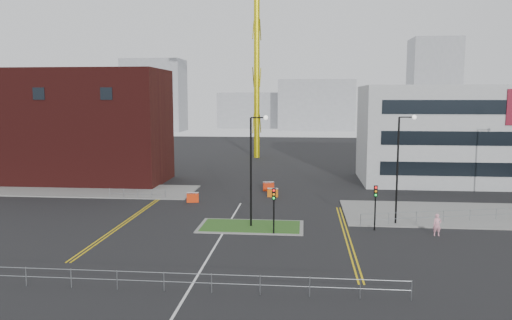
{
  "coord_description": "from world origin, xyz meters",
  "views": [
    {
      "loc": [
        6.27,
        -31.79,
        10.68
      ],
      "look_at": [
        1.98,
        12.5,
        5.0
      ],
      "focal_mm": 35.0,
      "sensor_mm": 36.0,
      "label": 1
    }
  ],
  "objects": [
    {
      "name": "railing_right",
      "position": [
        20.5,
        11.5,
        0.78
      ],
      "size": [
        19.05,
        5.05,
        1.1
      ],
      "color": "gray",
      "rests_on": "ground"
    },
    {
      "name": "barrier_right",
      "position": [
        2.3,
        24.0,
        0.56
      ],
      "size": [
        1.29,
        0.65,
        1.04
      ],
      "color": "red",
      "rests_on": "ground"
    },
    {
      "name": "brick_building",
      "position": [
        -22.97,
        28.0,
        6.85
      ],
      "size": [
        24.2,
        10.07,
        14.24
      ],
      "color": "#421210",
      "rests_on": "ground"
    },
    {
      "name": "yellow_right_a",
      "position": [
        9.5,
        6.0,
        0.01
      ],
      "size": [
        0.12,
        20.0,
        0.01
      ],
      "primitive_type": "cube",
      "color": "gold",
      "rests_on": "ground"
    },
    {
      "name": "skyline_b",
      "position": [
        10.0,
        130.0,
        8.0
      ],
      "size": [
        24.0,
        12.0,
        16.0
      ],
      "primitive_type": "cube",
      "color": "gray",
      "rests_on": "ground"
    },
    {
      "name": "centre_line",
      "position": [
        0.0,
        2.0,
        0.01
      ],
      "size": [
        0.15,
        30.0,
        0.01
      ],
      "primitive_type": "cube",
      "color": "silver",
      "rests_on": "ground"
    },
    {
      "name": "ground",
      "position": [
        0.0,
        0.0,
        0.0
      ],
      "size": [
        200.0,
        200.0,
        0.0
      ],
      "primitive_type": "plane",
      "color": "black",
      "rests_on": "ground"
    },
    {
      "name": "pedestrian",
      "position": [
        16.57,
        6.84,
        0.85
      ],
      "size": [
        0.64,
        0.44,
        1.71
      ],
      "primitive_type": "imported",
      "rotation": [
        0.0,
        0.0,
        -0.04
      ],
      "color": "pink",
      "rests_on": "ground"
    },
    {
      "name": "office_block",
      "position": [
        26.01,
        31.97,
        6.0
      ],
      "size": [
        25.0,
        12.2,
        12.0
      ],
      "color": "#A0A2A4",
      "rests_on": "ground"
    },
    {
      "name": "yellow_right_b",
      "position": [
        9.8,
        6.0,
        0.01
      ],
      "size": [
        0.12,
        20.0,
        0.01
      ],
      "primitive_type": "cube",
      "color": "gold",
      "rests_on": "ground"
    },
    {
      "name": "streetlamp_island",
      "position": [
        2.22,
        8.0,
        5.41
      ],
      "size": [
        1.46,
        0.36,
        9.18
      ],
      "color": "black",
      "rests_on": "ground"
    },
    {
      "name": "skyline_d",
      "position": [
        -8.0,
        140.0,
        6.0
      ],
      "size": [
        30.0,
        12.0,
        12.0
      ],
      "primitive_type": "cube",
      "color": "gray",
      "rests_on": "ground"
    },
    {
      "name": "grass_island",
      "position": [
        2.0,
        8.0,
        0.06
      ],
      "size": [
        8.0,
        4.0,
        0.12
      ],
      "primitive_type": "cube",
      "color": "#28531B",
      "rests_on": "ground"
    },
    {
      "name": "island_kerb",
      "position": [
        2.0,
        8.0,
        0.04
      ],
      "size": [
        8.6,
        4.6,
        0.08
      ],
      "primitive_type": "cube",
      "color": "slate",
      "rests_on": "ground"
    },
    {
      "name": "pavement_left",
      "position": [
        -20.0,
        22.0,
        0.06
      ],
      "size": [
        28.0,
        8.0,
        0.12
      ],
      "primitive_type": "cube",
      "color": "slate",
      "rests_on": "ground"
    },
    {
      "name": "yellow_left_b",
      "position": [
        -8.7,
        10.0,
        0.01
      ],
      "size": [
        0.12,
        24.0,
        0.01
      ],
      "primitive_type": "cube",
      "color": "gold",
      "rests_on": "ground"
    },
    {
      "name": "barrier_left",
      "position": [
        -4.92,
        17.06,
        0.55
      ],
      "size": [
        1.26,
        0.62,
        1.01
      ],
      "color": "red",
      "rests_on": "ground"
    },
    {
      "name": "barrier_mid",
      "position": [
        3.0,
        20.6,
        0.52
      ],
      "size": [
        1.13,
        0.38,
        0.95
      ],
      "color": "#D85F0C",
      "rests_on": "ground"
    },
    {
      "name": "traffic_light_right",
      "position": [
        12.0,
        7.98,
        2.57
      ],
      "size": [
        0.28,
        0.33,
        3.65
      ],
      "color": "black",
      "rests_on": "ground"
    },
    {
      "name": "traffic_light_island",
      "position": [
        4.0,
        5.98,
        2.57
      ],
      "size": [
        0.28,
        0.33,
        3.65
      ],
      "color": "black",
      "rests_on": "ground"
    },
    {
      "name": "yellow_left_a",
      "position": [
        -9.0,
        10.0,
        0.01
      ],
      "size": [
        0.12,
        24.0,
        0.01
      ],
      "primitive_type": "cube",
      "color": "gold",
      "rests_on": "ground"
    },
    {
      "name": "railing_left",
      "position": [
        -11.0,
        18.0,
        0.74
      ],
      "size": [
        6.05,
        0.05,
        1.1
      ],
      "color": "gray",
      "rests_on": "ground"
    },
    {
      "name": "streetlamp_right_near",
      "position": [
        14.22,
        10.0,
        5.41
      ],
      "size": [
        1.46,
        0.36,
        9.18
      ],
      "color": "black",
      "rests_on": "ground"
    },
    {
      "name": "skyline_a",
      "position": [
        -40.0,
        120.0,
        11.0
      ],
      "size": [
        18.0,
        12.0,
        22.0
      ],
      "primitive_type": "cube",
      "color": "gray",
      "rests_on": "ground"
    },
    {
      "name": "pavement_right",
      "position": [
        22.0,
        14.0,
        0.06
      ],
      "size": [
        24.0,
        10.0,
        0.12
      ],
      "primitive_type": "cube",
      "color": "slate",
      "rests_on": "ground"
    },
    {
      "name": "skyline_c",
      "position": [
        45.0,
        125.0,
        14.0
      ],
      "size": [
        14.0,
        12.0,
        28.0
      ],
      "primitive_type": "cube",
      "color": "gray",
      "rests_on": "ground"
    },
    {
      "name": "railing_front",
      "position": [
        0.0,
        -6.0,
        0.78
      ],
      "size": [
        24.05,
        0.05,
        1.1
      ],
      "color": "gray",
      "rests_on": "ground"
    }
  ]
}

